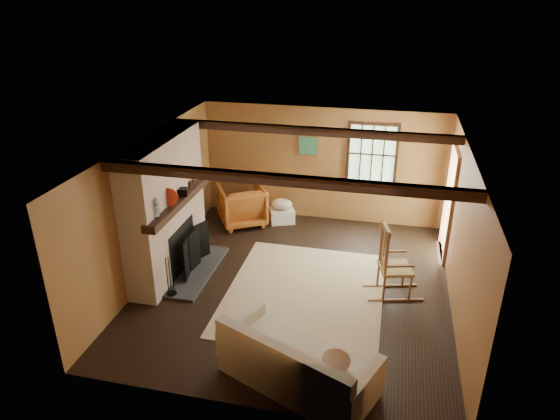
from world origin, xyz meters
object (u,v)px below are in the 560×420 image
(rocking_chair, at_px, (393,266))
(laundry_basket, at_px, (282,215))
(sofa, at_px, (296,367))
(armchair, at_px, (242,205))
(fireplace, at_px, (167,213))

(rocking_chair, bearing_deg, laundry_basket, 31.24)
(sofa, height_order, armchair, armchair)
(rocking_chair, relative_size, armchair, 1.35)
(armchair, bearing_deg, sofa, 83.80)
(rocking_chair, bearing_deg, fireplace, 76.55)
(armchair, bearing_deg, rocking_chair, 116.21)
(rocking_chair, bearing_deg, sofa, 140.15)
(fireplace, height_order, laundry_basket, fireplace)
(fireplace, distance_m, laundry_basket, 2.91)
(rocking_chair, relative_size, laundry_basket, 2.49)
(fireplace, bearing_deg, laundry_basket, 57.90)
(rocking_chair, distance_m, sofa, 2.60)
(fireplace, bearing_deg, armchair, 72.42)
(laundry_basket, height_order, armchair, armchair)
(laundry_basket, bearing_deg, rocking_chair, -44.03)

